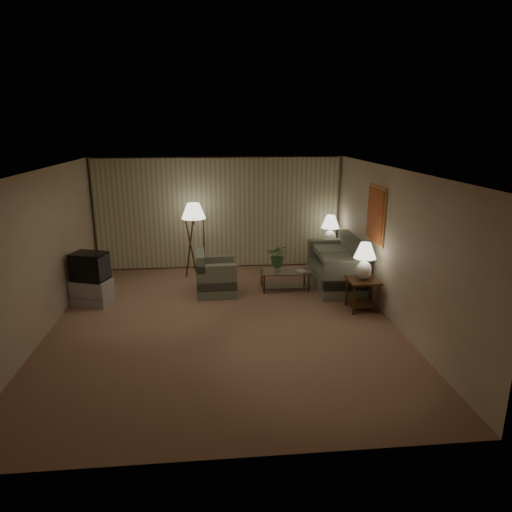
{
  "coord_description": "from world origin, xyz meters",
  "views": [
    {
      "loc": [
        -0.16,
        -7.56,
        3.38
      ],
      "look_at": [
        0.64,
        0.6,
        1.05
      ],
      "focal_mm": 32.0,
      "sensor_mm": 36.0,
      "label": 1
    }
  ],
  "objects_px": {
    "table_lamp_near": "(365,258)",
    "floor_lamp": "(194,238)",
    "side_table_near": "(363,289)",
    "side_table_far": "(329,254)",
    "ottoman": "(213,281)",
    "table_lamp_far": "(330,228)",
    "tv_cabinet": "(92,292)",
    "armchair": "(216,277)",
    "crt_tv": "(90,266)",
    "vase": "(278,268)",
    "coffee_table": "(285,277)",
    "sofa": "(336,268)"
  },
  "relations": [
    {
      "from": "table_lamp_near",
      "to": "floor_lamp",
      "type": "relative_size",
      "value": 0.42
    },
    {
      "from": "side_table_near",
      "to": "side_table_far",
      "type": "xyz_separation_m",
      "value": [
        0.0,
        2.54,
        -0.02
      ]
    },
    {
      "from": "crt_tv",
      "to": "tv_cabinet",
      "type": "bearing_deg",
      "value": 0.0
    },
    {
      "from": "floor_lamp",
      "to": "table_lamp_near",
      "type": "bearing_deg",
      "value": -37.03
    },
    {
      "from": "sofa",
      "to": "side_table_far",
      "type": "bearing_deg",
      "value": 174.43
    },
    {
      "from": "table_lamp_far",
      "to": "ottoman",
      "type": "height_order",
      "value": "table_lamp_far"
    },
    {
      "from": "side_table_far",
      "to": "table_lamp_near",
      "type": "xyz_separation_m",
      "value": [
        -0.0,
        -2.54,
        0.63
      ]
    },
    {
      "from": "side_table_near",
      "to": "side_table_far",
      "type": "relative_size",
      "value": 1.0
    },
    {
      "from": "table_lamp_near",
      "to": "armchair",
      "type": "bearing_deg",
      "value": 157.61
    },
    {
      "from": "sofa",
      "to": "ottoman",
      "type": "relative_size",
      "value": 3.02
    },
    {
      "from": "side_table_far",
      "to": "ottoman",
      "type": "bearing_deg",
      "value": -157.03
    },
    {
      "from": "table_lamp_far",
      "to": "vase",
      "type": "relative_size",
      "value": 5.06
    },
    {
      "from": "table_lamp_near",
      "to": "ottoman",
      "type": "distance_m",
      "value": 3.24
    },
    {
      "from": "ottoman",
      "to": "vase",
      "type": "height_order",
      "value": "vase"
    },
    {
      "from": "table_lamp_near",
      "to": "vase",
      "type": "relative_size",
      "value": 4.83
    },
    {
      "from": "side_table_near",
      "to": "floor_lamp",
      "type": "xyz_separation_m",
      "value": [
        -3.23,
        2.44,
        0.48
      ]
    },
    {
      "from": "table_lamp_near",
      "to": "ottoman",
      "type": "relative_size",
      "value": 1.11
    },
    {
      "from": "table_lamp_far",
      "to": "ottoman",
      "type": "xyz_separation_m",
      "value": [
        -2.84,
        -1.2,
        -0.83
      ]
    },
    {
      "from": "side_table_far",
      "to": "coffee_table",
      "type": "relative_size",
      "value": 0.55
    },
    {
      "from": "side_table_far",
      "to": "table_lamp_far",
      "type": "distance_m",
      "value": 0.65
    },
    {
      "from": "table_lamp_near",
      "to": "coffee_table",
      "type": "height_order",
      "value": "table_lamp_near"
    },
    {
      "from": "floor_lamp",
      "to": "vase",
      "type": "distance_m",
      "value": 2.19
    },
    {
      "from": "crt_tv",
      "to": "ottoman",
      "type": "xyz_separation_m",
      "value": [
        2.36,
        0.55,
        -0.56
      ]
    },
    {
      "from": "side_table_near",
      "to": "vase",
      "type": "distance_m",
      "value": 1.91
    },
    {
      "from": "ottoman",
      "to": "tv_cabinet",
      "type": "bearing_deg",
      "value": -166.82
    },
    {
      "from": "sofa",
      "to": "side_table_near",
      "type": "height_order",
      "value": "sofa"
    },
    {
      "from": "side_table_far",
      "to": "floor_lamp",
      "type": "height_order",
      "value": "floor_lamp"
    },
    {
      "from": "side_table_near",
      "to": "table_lamp_far",
      "type": "xyz_separation_m",
      "value": [
        -0.0,
        2.54,
        0.63
      ]
    },
    {
      "from": "crt_tv",
      "to": "vase",
      "type": "height_order",
      "value": "crt_tv"
    },
    {
      "from": "armchair",
      "to": "table_lamp_near",
      "type": "relative_size",
      "value": 1.26
    },
    {
      "from": "tv_cabinet",
      "to": "ottoman",
      "type": "bearing_deg",
      "value": 32.31
    },
    {
      "from": "table_lamp_near",
      "to": "side_table_far",
      "type": "bearing_deg",
      "value": 90.0
    },
    {
      "from": "side_table_near",
      "to": "tv_cabinet",
      "type": "xyz_separation_m",
      "value": [
        -5.2,
        0.78,
        -0.16
      ]
    },
    {
      "from": "armchair",
      "to": "ottoman",
      "type": "relative_size",
      "value": 1.41
    },
    {
      "from": "floor_lamp",
      "to": "table_lamp_far",
      "type": "bearing_deg",
      "value": 1.81
    },
    {
      "from": "side_table_far",
      "to": "vase",
      "type": "height_order",
      "value": "side_table_far"
    },
    {
      "from": "table_lamp_near",
      "to": "coffee_table",
      "type": "bearing_deg",
      "value": 135.96
    },
    {
      "from": "sofa",
      "to": "tv_cabinet",
      "type": "distance_m",
      "value": 5.08
    },
    {
      "from": "coffee_table",
      "to": "crt_tv",
      "type": "height_order",
      "value": "crt_tv"
    },
    {
      "from": "table_lamp_near",
      "to": "floor_lamp",
      "type": "bearing_deg",
      "value": 142.97
    },
    {
      "from": "floor_lamp",
      "to": "tv_cabinet",
      "type": "bearing_deg",
      "value": -139.97
    },
    {
      "from": "sofa",
      "to": "vase",
      "type": "relative_size",
      "value": 13.12
    },
    {
      "from": "crt_tv",
      "to": "vase",
      "type": "relative_size",
      "value": 5.07
    },
    {
      "from": "ottoman",
      "to": "table_lamp_far",
      "type": "bearing_deg",
      "value": 22.97
    },
    {
      "from": "armchair",
      "to": "vase",
      "type": "relative_size",
      "value": 6.11
    },
    {
      "from": "coffee_table",
      "to": "vase",
      "type": "bearing_deg",
      "value": 180.0
    },
    {
      "from": "sofa",
      "to": "side_table_near",
      "type": "distance_m",
      "value": 1.36
    },
    {
      "from": "side_table_far",
      "to": "table_lamp_far",
      "type": "height_order",
      "value": "table_lamp_far"
    },
    {
      "from": "table_lamp_far",
      "to": "tv_cabinet",
      "type": "relative_size",
      "value": 0.9
    },
    {
      "from": "vase",
      "to": "table_lamp_near",
      "type": "bearing_deg",
      "value": -40.91
    }
  ]
}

